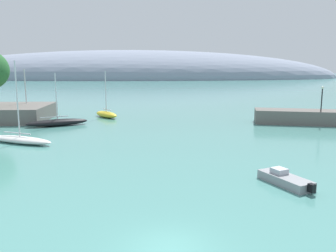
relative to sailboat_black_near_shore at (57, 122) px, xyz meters
The scene contains 8 objects.
water 37.33m from the sailboat_black_near_shore, 67.31° to the right, with size 600.00×600.00×0.00m, color teal.
distant_ridge 166.89m from the sailboat_black_near_shore, 90.65° to the left, with size 251.67×71.69×33.00m, color gray.
sailboat_black_near_shore is the anchor object (origin of this frame).
sailboat_teal_mid_mooring 11.46m from the sailboat_black_near_shore, 129.53° to the left, with size 6.00×6.57×7.80m.
sailboat_white_outer_mooring 11.11m from the sailboat_black_near_shore, 95.97° to the right, with size 8.45×5.13×9.02m.
sailboat_yellow_end_of_line 9.81m from the sailboat_black_near_shore, 53.73° to the left, with size 4.91×5.55×7.54m.
motorboat_grey_foreground 34.60m from the sailboat_black_near_shore, 47.77° to the right, with size 3.19×4.72×1.05m.
harbor_lamp_post 37.28m from the sailboat_black_near_shore, ahead, with size 0.36×0.36×3.55m.
Camera 1 is at (-0.57, -15.85, 8.71)m, focal length 38.28 mm.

